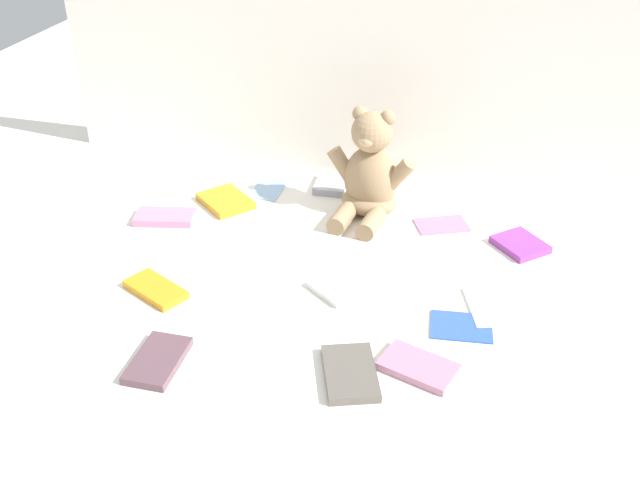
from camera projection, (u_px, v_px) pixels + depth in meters
ground_plane at (325, 255)px, 1.60m from camera, size 3.20×3.20×0.00m
backdrop_drape at (369, 65)px, 1.78m from camera, size 1.62×0.03×0.59m
teddy_bear at (369, 177)px, 1.71m from camera, size 0.22×0.20×0.26m
book_case_0 at (158, 361)px, 1.29m from camera, size 0.08×0.14×0.02m
book_case_1 at (156, 289)px, 1.47m from camera, size 0.15×0.12×0.02m
book_case_2 at (269, 187)px, 1.86m from camera, size 0.07×0.13×0.01m
book_case_3 at (442, 224)px, 1.70m from camera, size 0.14×0.12×0.01m
book_case_4 at (520, 245)px, 1.62m from camera, size 0.14×0.14×0.02m
book_case_5 at (489, 306)px, 1.43m from camera, size 0.12×0.15×0.01m
book_case_6 at (338, 287)px, 1.48m from camera, size 0.13×0.13×0.01m
book_case_7 at (418, 367)px, 1.28m from camera, size 0.15×0.11×0.01m
book_case_8 at (461, 326)px, 1.38m from camera, size 0.13×0.10×0.01m
book_case_9 at (332, 184)px, 1.86m from camera, size 0.09×0.11×0.02m
book_case_10 at (226, 201)px, 1.79m from camera, size 0.16×0.16×0.02m
book_case_11 at (350, 373)px, 1.26m from camera, size 0.13×0.16×0.02m
book_case_12 at (165, 217)px, 1.72m from camera, size 0.15×0.10×0.02m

